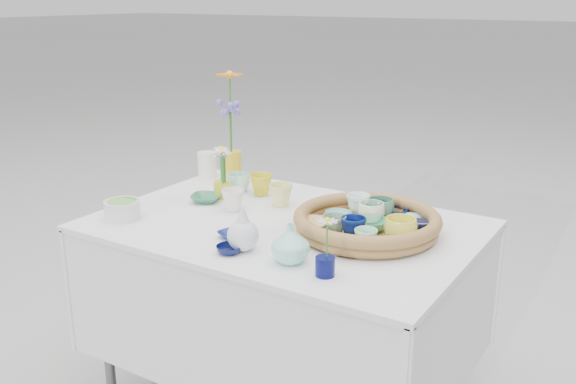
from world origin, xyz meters
The scene contains 32 objects.
wicker_tray centered at (0.28, 0.05, 0.80)m, with size 0.47×0.47×0.08m, color brown, non-canonical shape.
tray_ceramic_0 centered at (0.29, 0.21, 0.80)m, with size 0.12×0.12×0.03m, color #000D46.
tray_ceramic_1 centered at (0.44, 0.12, 0.80)m, with size 0.11×0.11×0.03m, color black.
tray_ceramic_2 centered at (0.42, 0.00, 0.82)m, with size 0.10×0.10×0.08m, color #E5DD45.
tray_ceramic_3 centered at (0.29, 0.05, 0.80)m, with size 0.12×0.12×0.04m, color #43A376.
tray_ceramic_4 centered at (0.22, -0.07, 0.82)m, with size 0.08×0.08×0.07m, color gray.
tray_ceramic_5 centered at (0.16, 0.08, 0.80)m, with size 0.09×0.09×0.03m, color #84B8AE.
tray_ceramic_6 centered at (0.20, 0.15, 0.82)m, with size 0.08×0.08×0.08m, color white.
tray_ceramic_7 centered at (0.27, 0.11, 0.82)m, with size 0.09×0.09×0.07m, color white.
tray_ceramic_8 centered at (0.40, 0.17, 0.80)m, with size 0.10×0.10×0.03m, color #98C7DA.
tray_ceramic_9 centered at (0.29, -0.06, 0.82)m, with size 0.08×0.08×0.07m, color #081859.
tray_ceramic_10 centered at (0.13, -0.02, 0.80)m, with size 0.10×0.10×0.03m, color tan.
tray_ceramic_11 centered at (0.35, -0.11, 0.82)m, with size 0.07×0.07×0.06m, color #9EE1C2.
tray_ceramic_12 centered at (0.27, 0.17, 0.82)m, with size 0.09×0.09×0.07m, color #448263.
loose_ceramic_0 centered at (-0.25, 0.22, 0.81)m, with size 0.09×0.09×0.08m, color gold.
loose_ceramic_1 centered at (-0.11, 0.15, 0.81)m, with size 0.09×0.09×0.08m, color #DFDA7C.
loose_ceramic_2 centered at (-0.37, 0.04, 0.78)m, with size 0.11×0.11×0.03m, color #2B704D.
loose_ceramic_3 centered at (-0.23, 0.01, 0.80)m, with size 0.08×0.08×0.08m, color silver.
loose_ceramic_4 centered at (-0.07, -0.20, 0.78)m, with size 0.08×0.08×0.02m, color navy.
loose_ceramic_5 centered at (-0.35, 0.21, 0.80)m, with size 0.09×0.09×0.07m, color #B2EADF.
loose_ceramic_6 centered at (0.00, -0.31, 0.78)m, with size 0.08×0.08×0.02m, color #091041.
fluted_bowl centered at (-0.50, -0.26, 0.80)m, with size 0.12×0.12×0.06m, color silver, non-canonical shape.
bud_vase_paleblue centered at (0.02, -0.27, 0.84)m, with size 0.10×0.10×0.15m, color silver, non-canonical shape.
bud_vase_seafoam centered at (0.19, -0.27, 0.82)m, with size 0.11×0.11×0.12m, color #8FE2D1.
bud_vase_cobalt centered at (0.32, -0.30, 0.79)m, with size 0.05×0.05×0.05m, color #040840.
single_daisy centered at (0.32, -0.29, 0.87)m, with size 0.07×0.07×0.12m, color silver, non-canonical shape.
tall_vase_yellow centered at (-0.44, 0.30, 0.83)m, with size 0.07×0.07×0.13m, color gold.
gerbera centered at (-0.44, 0.29, 1.05)m, with size 0.13×0.13×0.33m, color orange, non-canonical shape.
hydrangea centered at (-0.44, 0.28, 0.99)m, with size 0.07×0.07×0.24m, color #655BB3, non-canonical shape.
white_pitcher centered at (-0.59, 0.31, 0.82)m, with size 0.11×0.08×0.11m, color white, non-canonical shape.
daisy_cup centered at (-0.36, 0.12, 0.80)m, with size 0.06×0.06×0.06m, color yellow.
daisy_posy centered at (-0.34, 0.10, 0.91)m, with size 0.08×0.08×0.16m, color white, non-canonical shape.
Camera 1 is at (1.10, -1.72, 1.50)m, focal length 40.00 mm.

